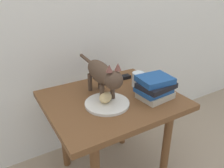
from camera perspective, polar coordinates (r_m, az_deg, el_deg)
side_table at (r=1.23m, az=-0.00°, el=-6.89°), size 0.69×0.58×0.55m
plate at (r=1.12m, az=-1.26°, el=-5.01°), size 0.22×0.22×0.01m
bread_roll at (r=1.11m, az=-1.66°, el=-3.46°), size 0.10×0.10×0.05m
cat at (r=1.14m, az=-2.45°, el=2.54°), size 0.11×0.48×0.23m
book_stack at (r=1.18m, az=10.97°, el=-0.90°), size 0.19×0.17×0.12m
candle_jar at (r=1.30m, az=6.65°, el=0.98°), size 0.07×0.07×0.08m
tv_remote at (r=1.39m, az=1.87°, el=1.51°), size 0.15×0.05×0.02m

